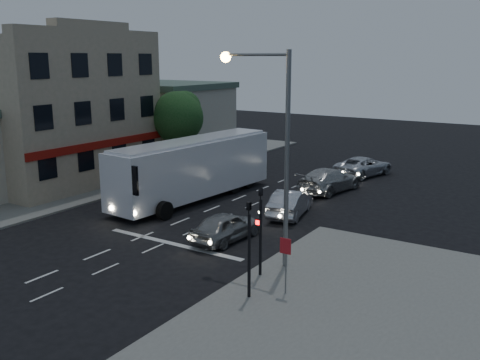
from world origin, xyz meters
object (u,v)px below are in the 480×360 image
Objects in this scene: tour_bus at (194,167)px; car_sedan_b at (329,180)px; traffic_signal_side at (249,238)px; car_sedan_a at (290,203)px; regulatory_sign at (286,257)px; traffic_signal_main at (260,221)px; street_tree at (178,115)px; car_suv at (226,226)px; streetlight at (273,134)px; car_sedan_c at (364,166)px.

tour_bus reaches higher than car_sedan_b.
tour_bus is at bearing 135.37° from traffic_signal_side.
regulatory_sign is (4.76, -9.59, 0.85)m from car_sedan_a.
traffic_signal_main is 21.38m from street_tree.
car_sedan_b is 1.33× the size of traffic_signal_side.
traffic_signal_side is 23.24m from street_tree.
tour_bus is at bearing 140.71° from regulatory_sign.
car_sedan_a is 9.26m from traffic_signal_main.
traffic_signal_side is at bearing -136.08° from regulatory_sign.
car_sedan_b is (0.29, 11.91, 0.07)m from car_suv.
regulatory_sign is (1.70, -1.01, -0.82)m from traffic_signal_main.
street_tree is (-15.55, 12.82, -1.23)m from streetlight.
regulatory_sign is at bearing 117.47° from car_sedan_c.
tour_bus is 6.91m from car_sedan_a.
car_sedan_a is 10.74m from regulatory_sign.
street_tree reaches higher than car_sedan_b.
tour_bus is 14.27m from car_sedan_c.
traffic_signal_main is at bearing 149.16° from regulatory_sign.
traffic_signal_main is at bearing 109.49° from traffic_signal_side.
streetlight is at bearing -39.51° from street_tree.
tour_bus is at bearing -38.14° from car_suv.
traffic_signal_main is at bearing 97.67° from car_sedan_a.
regulatory_sign is at bearing -35.03° from tour_bus.
streetlight reaches higher than car_suv.
car_sedan_c is 22.60m from regulatory_sign.
street_tree is (-16.51, 16.22, 2.08)m from traffic_signal_side.
car_sedan_b is at bearing 103.79° from traffic_signal_side.
traffic_signal_side is (10.54, -10.41, 0.34)m from tour_bus.
car_sedan_b reaches higher than car_suv.
regulatory_sign is at bearing 146.82° from car_suv.
car_sedan_c is (6.58, 12.59, -1.36)m from tour_bus.
car_suv is at bearing 131.60° from traffic_signal_side.
streetlight is (-0.96, 3.40, 3.31)m from traffic_signal_side.
car_sedan_a is 12.45m from car_sedan_c.
car_suv is 0.78× the size of car_sedan_b.
tour_bus is 2.82× the size of car_sedan_a.
traffic_signal_side is 1.86× the size of regulatory_sign.
traffic_signal_main is 1.86× the size of regulatory_sign.
streetlight reaches higher than car_sedan_b.
car_suv is at bearing 141.05° from traffic_signal_main.
traffic_signal_side is (3.76, -10.55, 1.68)m from car_sedan_a.
car_sedan_a is 9.16m from streetlight.
tour_bus reaches higher than regulatory_sign.
traffic_signal_main reaches higher than regulatory_sign.
traffic_signal_side is at bearing -74.30° from streetlight.
car_sedan_b is 17.48m from traffic_signal_side.
tour_bus is 2.05× the size of street_tree.
car_sedan_a reaches higher than car_sedan_c.
tour_bus is at bearing -10.72° from car_sedan_a.
car_sedan_b reaches higher than car_sedan_a.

